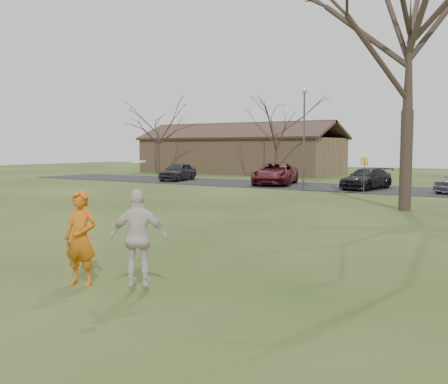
{
  "coord_description": "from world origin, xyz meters",
  "views": [
    {
      "loc": [
        7.37,
        -7.43,
        2.69
      ],
      "look_at": [
        0.0,
        4.0,
        1.5
      ],
      "focal_mm": 41.61,
      "sensor_mm": 36.0,
      "label": 1
    }
  ],
  "objects_px": {
    "catching_play": "(139,237)",
    "car_3": "(366,179)",
    "car_0": "(178,172)",
    "big_tree": "(410,41)",
    "car_2": "(275,174)",
    "building": "(240,154)",
    "lamp_post": "(304,126)",
    "player_defender": "(81,238)"
  },
  "relations": [
    {
      "from": "car_3",
      "to": "lamp_post",
      "type": "xyz_separation_m",
      "value": [
        -3.31,
        -2.18,
        3.28
      ]
    },
    {
      "from": "catching_play",
      "to": "building",
      "type": "distance_m",
      "value": 43.87
    },
    {
      "from": "building",
      "to": "car_2",
      "type": "bearing_deg",
      "value": -50.45
    },
    {
      "from": "car_3",
      "to": "lamp_post",
      "type": "height_order",
      "value": "lamp_post"
    },
    {
      "from": "player_defender",
      "to": "catching_play",
      "type": "bearing_deg",
      "value": -11.17
    },
    {
      "from": "car_3",
      "to": "car_0",
      "type": "bearing_deg",
      "value": -170.51
    },
    {
      "from": "catching_play",
      "to": "lamp_post",
      "type": "height_order",
      "value": "lamp_post"
    },
    {
      "from": "catching_play",
      "to": "building",
      "type": "xyz_separation_m",
      "value": [
        -21.05,
        38.48,
        0.88
      ]
    },
    {
      "from": "catching_play",
      "to": "lamp_post",
      "type": "relative_size",
      "value": 0.36
    },
    {
      "from": "car_0",
      "to": "big_tree",
      "type": "relative_size",
      "value": 0.3
    },
    {
      "from": "building",
      "to": "big_tree",
      "type": "relative_size",
      "value": 1.47
    },
    {
      "from": "player_defender",
      "to": "catching_play",
      "type": "distance_m",
      "value": 1.42
    },
    {
      "from": "catching_play",
      "to": "lamp_post",
      "type": "distance_m",
      "value": 24.21
    },
    {
      "from": "catching_play",
      "to": "lamp_post",
      "type": "xyz_separation_m",
      "value": [
        -7.05,
        22.98,
        2.91
      ]
    },
    {
      "from": "car_2",
      "to": "catching_play",
      "type": "height_order",
      "value": "catching_play"
    },
    {
      "from": "car_0",
      "to": "big_tree",
      "type": "bearing_deg",
      "value": -38.21
    },
    {
      "from": "car_3",
      "to": "building",
      "type": "xyz_separation_m",
      "value": [
        -17.31,
        13.32,
        1.24
      ]
    },
    {
      "from": "player_defender",
      "to": "lamp_post",
      "type": "height_order",
      "value": "lamp_post"
    },
    {
      "from": "catching_play",
      "to": "car_3",
      "type": "bearing_deg",
      "value": 98.46
    },
    {
      "from": "player_defender",
      "to": "car_2",
      "type": "relative_size",
      "value": 0.33
    },
    {
      "from": "lamp_post",
      "to": "car_3",
      "type": "bearing_deg",
      "value": 33.37
    },
    {
      "from": "catching_play",
      "to": "lamp_post",
      "type": "bearing_deg",
      "value": 107.06
    },
    {
      "from": "car_0",
      "to": "lamp_post",
      "type": "relative_size",
      "value": 0.66
    },
    {
      "from": "car_2",
      "to": "big_tree",
      "type": "height_order",
      "value": "big_tree"
    },
    {
      "from": "lamp_post",
      "to": "car_0",
      "type": "bearing_deg",
      "value": 169.17
    },
    {
      "from": "building",
      "to": "car_3",
      "type": "bearing_deg",
      "value": -37.59
    },
    {
      "from": "car_0",
      "to": "car_3",
      "type": "xyz_separation_m",
      "value": [
        14.95,
        -0.05,
        -0.05
      ]
    },
    {
      "from": "car_2",
      "to": "building",
      "type": "distance_m",
      "value": 16.94
    },
    {
      "from": "car_3",
      "to": "car_2",
      "type": "bearing_deg",
      "value": -172.87
    },
    {
      "from": "car_0",
      "to": "car_2",
      "type": "relative_size",
      "value": 0.74
    },
    {
      "from": "catching_play",
      "to": "building",
      "type": "height_order",
      "value": "building"
    },
    {
      "from": "car_0",
      "to": "building",
      "type": "distance_m",
      "value": 13.53
    },
    {
      "from": "car_2",
      "to": "car_3",
      "type": "bearing_deg",
      "value": -18.94
    },
    {
      "from": "player_defender",
      "to": "car_2",
      "type": "distance_m",
      "value": 27.06
    },
    {
      "from": "car_2",
      "to": "lamp_post",
      "type": "distance_m",
      "value": 5.15
    },
    {
      "from": "player_defender",
      "to": "big_tree",
      "type": "distance_m",
      "value": 16.9
    },
    {
      "from": "car_3",
      "to": "catching_play",
      "type": "relative_size",
      "value": 1.97
    },
    {
      "from": "car_2",
      "to": "catching_play",
      "type": "xyz_separation_m",
      "value": [
        10.29,
        -25.45,
        0.24
      ]
    },
    {
      "from": "player_defender",
      "to": "car_0",
      "type": "xyz_separation_m",
      "value": [
        -17.29,
        25.32,
        -0.18
      ]
    },
    {
      "from": "car_3",
      "to": "building",
      "type": "height_order",
      "value": "building"
    },
    {
      "from": "car_2",
      "to": "building",
      "type": "bearing_deg",
      "value": 113.16
    },
    {
      "from": "big_tree",
      "to": "lamp_post",
      "type": "bearing_deg",
      "value": 136.85
    }
  ]
}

